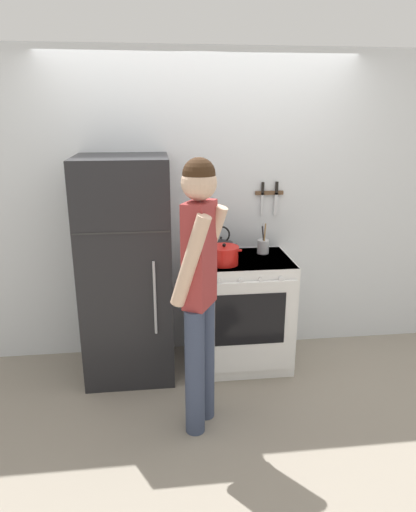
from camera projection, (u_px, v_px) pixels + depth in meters
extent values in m
plane|color=gray|center=(202.00, 345.00, 4.21)|extent=(14.00, 14.00, 0.00)
cube|color=silver|center=(202.00, 209.00, 3.86)|extent=(10.00, 0.06, 2.55)
cube|color=black|center=(127.00, 270.00, 3.57)|extent=(0.69, 0.65, 1.75)
cube|color=#2D2D2D|center=(121.00, 233.00, 3.14)|extent=(0.67, 0.01, 0.01)
cylinder|color=#B2B5BA|center=(155.00, 298.00, 3.30)|extent=(0.02, 0.02, 0.56)
cube|color=white|center=(242.00, 311.00, 3.82)|extent=(0.77, 0.61, 0.93)
cube|color=black|center=(243.00, 260.00, 3.68)|extent=(0.76, 0.60, 0.02)
cube|color=black|center=(248.00, 327.00, 3.56)|extent=(0.67, 0.05, 0.71)
cylinder|color=black|center=(224.00, 264.00, 3.55)|extent=(0.19, 0.19, 0.01)
cylinder|color=black|center=(268.00, 263.00, 3.58)|extent=(0.19, 0.19, 0.01)
cylinder|color=black|center=(219.00, 255.00, 3.78)|extent=(0.19, 0.19, 0.01)
cylinder|color=black|center=(261.00, 254.00, 3.81)|extent=(0.19, 0.19, 0.01)
cylinder|color=silver|center=(220.00, 282.00, 3.38)|extent=(0.04, 0.02, 0.04)
cylinder|color=silver|center=(241.00, 281.00, 3.39)|extent=(0.04, 0.02, 0.04)
cylinder|color=silver|center=(261.00, 280.00, 3.41)|extent=(0.04, 0.02, 0.04)
cylinder|color=silver|center=(281.00, 279.00, 3.43)|extent=(0.04, 0.02, 0.04)
cube|color=white|center=(250.00, 327.00, 3.51)|extent=(0.71, 0.03, 0.75)
cube|color=black|center=(250.00, 320.00, 3.47)|extent=(0.54, 0.01, 0.42)
cylinder|color=red|center=(224.00, 256.00, 3.53)|extent=(0.22, 0.22, 0.12)
cylinder|color=red|center=(224.00, 248.00, 3.50)|extent=(0.23, 0.23, 0.02)
sphere|color=black|center=(224.00, 245.00, 3.50)|extent=(0.03, 0.03, 0.03)
cylinder|color=red|center=(208.00, 252.00, 3.50)|extent=(0.03, 0.02, 0.02)
cylinder|color=red|center=(240.00, 251.00, 3.53)|extent=(0.03, 0.02, 0.02)
cylinder|color=black|center=(221.00, 249.00, 3.76)|extent=(0.19, 0.19, 0.11)
cone|color=black|center=(221.00, 241.00, 3.74)|extent=(0.18, 0.18, 0.03)
sphere|color=black|center=(221.00, 238.00, 3.73)|extent=(0.02, 0.02, 0.02)
cone|color=black|center=(232.00, 247.00, 3.77)|extent=(0.11, 0.03, 0.09)
torus|color=black|center=(221.00, 235.00, 3.72)|extent=(0.15, 0.01, 0.15)
cylinder|color=#B7BABF|center=(263.00, 247.00, 3.80)|extent=(0.10, 0.10, 0.11)
cylinder|color=#9E7547|center=(264.00, 238.00, 3.75)|extent=(0.02, 0.03, 0.24)
cylinder|color=#232326|center=(263.00, 238.00, 3.78)|extent=(0.04, 0.02, 0.21)
cylinder|color=#B2B5BA|center=(263.00, 237.00, 3.79)|extent=(0.02, 0.04, 0.23)
cylinder|color=#38425B|center=(195.00, 373.00, 2.96)|extent=(0.13, 0.13, 0.89)
cylinder|color=#38425B|center=(205.00, 360.00, 3.11)|extent=(0.13, 0.13, 0.89)
cube|color=#9E3333|center=(199.00, 255.00, 2.80)|extent=(0.24, 0.29, 0.67)
cylinder|color=beige|center=(190.00, 262.00, 2.68)|extent=(0.28, 0.21, 0.59)
cylinder|color=beige|center=(208.00, 249.00, 2.92)|extent=(0.28, 0.21, 0.59)
sphere|color=beige|center=(199.00, 183.00, 2.67)|extent=(0.21, 0.21, 0.21)
sphere|color=#382314|center=(199.00, 174.00, 2.65)|extent=(0.20, 0.20, 0.20)
cube|color=brown|center=(269.00, 193.00, 3.84)|extent=(0.24, 0.02, 0.03)
cube|color=silver|center=(262.00, 204.00, 3.86)|extent=(0.02, 0.00, 0.19)
cube|color=black|center=(263.00, 188.00, 3.81)|extent=(0.02, 0.02, 0.09)
cube|color=silver|center=(276.00, 204.00, 3.87)|extent=(0.03, 0.00, 0.20)
cube|color=black|center=(277.00, 187.00, 3.82)|extent=(0.02, 0.02, 0.09)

